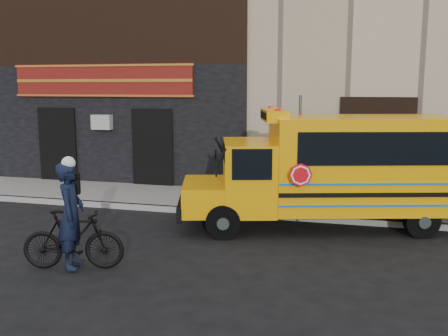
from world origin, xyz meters
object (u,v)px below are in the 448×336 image
school_bus (337,167)px  sign_pole (299,153)px  bicycle (73,240)px  cyclist (71,218)px

school_bus → sign_pole: bearing=165.2°
sign_pole → bicycle: (-3.79, -4.49, -1.21)m
sign_pole → bicycle: size_ratio=1.68×
bicycle → cyclist: cyclist is taller
school_bus → cyclist: size_ratio=3.56×
sign_pole → cyclist: (-3.80, -4.50, -0.77)m
school_bus → cyclist: school_bus is taller
sign_pole → bicycle: bearing=-130.2°
school_bus → bicycle: (-4.76, -4.23, -0.93)m
school_bus → cyclist: bearing=-138.3°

